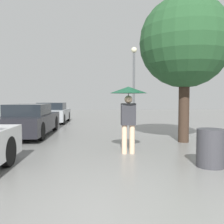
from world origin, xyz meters
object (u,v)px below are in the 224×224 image
Objects in this scene: tree at (185,43)px; trash_bin at (211,148)px; parked_car_farthest at (53,113)px; pedestrian at (128,101)px; street_lamp at (134,75)px; parked_car_middle at (30,120)px.

trash_bin is (-0.47, -3.02, -2.89)m from tree.
parked_car_farthest is 0.79× the size of tree.
pedestrian is 2.34m from trash_bin.
trash_bin is at bearing -98.92° from tree.
street_lamp is 10.13m from trash_bin.
parked_car_middle is 7.16m from trash_bin.
tree is 4.21m from trash_bin.
parked_car_farthest is 4.69× the size of trash_bin.
pedestrian is 8.67m from street_lamp.
pedestrian is at bearing 139.03° from trash_bin.
parked_car_middle is 5.19m from parked_car_farthest.
pedestrian is 5.11m from parked_car_middle.
parked_car_farthest is (-3.54, 8.81, -0.82)m from pedestrian.
parked_car_farthest is at bearing 128.05° from tree.
tree is at bearing 81.08° from trash_bin.
pedestrian is at bearing -68.10° from parked_car_farthest.
parked_car_middle reaches higher than parked_car_farthest.
parked_car_middle is (-3.52, 3.62, -0.81)m from pedestrian.
trash_bin is at bearing -40.97° from pedestrian.
parked_car_middle is at bearing 135.61° from trash_bin.
pedestrian reaches higher than parked_car_middle.
tree reaches higher than pedestrian.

